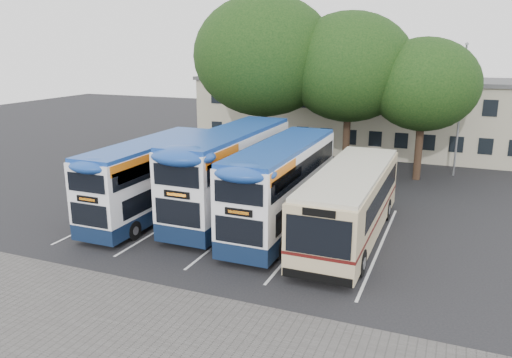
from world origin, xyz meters
The scene contains 12 objects.
ground centered at (0.00, 0.00, 0.00)m, with size 120.00×120.00×0.00m, color black.
paving_strip centered at (-2.00, -5.00, 0.01)m, with size 40.00×6.00×0.01m, color #595654.
bay_lines centered at (-3.75, 5.00, 0.01)m, with size 14.12×11.00×0.01m.
depot_building centered at (0.00, 26.99, 3.15)m, with size 32.40×8.40×6.20m.
lamp_post centered at (6.00, 19.97, 5.08)m, with size 0.25×1.05×9.06m.
tree_left centered at (-7.26, 17.32, 8.13)m, with size 10.06×10.06×12.42m.
tree_mid centered at (-1.30, 18.17, 7.41)m, with size 8.79×8.79×11.16m.
tree_right centered at (3.67, 17.99, 6.39)m, with size 7.12×7.12×9.43m.
bus_dd_left centered at (-8.68, 4.71, 2.24)m, with size 2.37×9.77×4.07m.
bus_dd_mid centered at (-4.91, 6.57, 2.53)m, with size 2.67×11.02×4.59m.
bus_dd_right centered at (-1.67, 5.52, 2.38)m, with size 2.52×10.38×4.32m.
bus_single centered at (1.68, 5.60, 1.90)m, with size 2.86×11.25×3.36m.
Camera 1 is at (6.01, -16.66, 8.85)m, focal length 35.00 mm.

